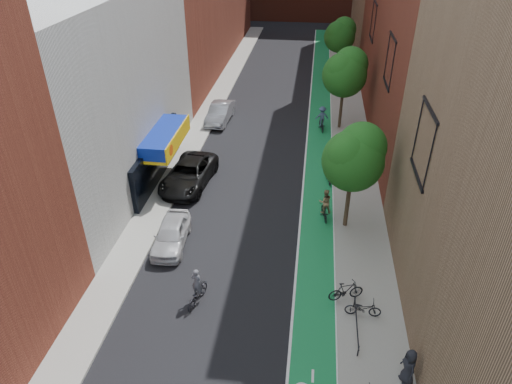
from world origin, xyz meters
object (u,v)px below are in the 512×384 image
(parked_car_silver, at_px, (220,113))
(cyclist_lead, at_px, (197,292))
(cyclist_lane_mid, at_px, (330,170))
(parked_car_white, at_px, (171,234))
(parked_car_black, at_px, (189,174))
(cyclist_lane_near, at_px, (325,206))
(pedestrian, at_px, (409,366))
(cyclist_lane_far, at_px, (322,120))

(parked_car_silver, xyz_separation_m, cyclist_lead, (3.09, -21.13, -0.15))
(parked_car_silver, relative_size, cyclist_lane_mid, 2.17)
(parked_car_white, bearing_deg, parked_car_black, 92.10)
(cyclist_lane_near, relative_size, pedestrian, 1.16)
(parked_car_silver, relative_size, pedestrian, 2.87)
(cyclist_lane_mid, height_order, cyclist_lane_far, cyclist_lane_mid)
(parked_car_black, xyz_separation_m, cyclist_lane_far, (8.71, 10.03, 0.09))
(parked_car_white, bearing_deg, cyclist_lane_mid, 39.42)
(cyclist_lane_near, bearing_deg, cyclist_lead, 40.89)
(cyclist_lead, distance_m, cyclist_lane_far, 21.21)
(cyclist_lane_mid, relative_size, pedestrian, 1.32)
(parked_car_black, bearing_deg, cyclist_lead, -67.84)
(parked_car_black, bearing_deg, cyclist_lane_far, 54.67)
(cyclist_lane_near, bearing_deg, cyclist_lane_mid, -105.70)
(cyclist_lane_near, height_order, cyclist_lane_far, cyclist_lane_far)
(cyclist_lane_mid, bearing_deg, pedestrian, 96.09)
(cyclist_lead, bearing_deg, parked_car_silver, -67.09)
(parked_car_black, xyz_separation_m, cyclist_lead, (3.09, -10.42, -0.17))
(parked_car_black, height_order, cyclist_lane_mid, cyclist_lane_mid)
(parked_car_black, relative_size, parked_car_silver, 1.22)
(cyclist_lead, relative_size, pedestrian, 1.16)
(cyclist_lane_mid, bearing_deg, cyclist_lane_near, 81.31)
(parked_car_white, bearing_deg, cyclist_lane_near, 19.82)
(pedestrian, bearing_deg, parked_car_white, -138.29)
(parked_car_black, height_order, parked_car_silver, parked_car_black)
(parked_car_black, distance_m, cyclist_lane_far, 13.29)
(parked_car_black, relative_size, cyclist_lane_mid, 2.64)
(parked_car_silver, bearing_deg, cyclist_lane_far, -0.84)
(cyclist_lane_far, height_order, pedestrian, cyclist_lane_far)
(pedestrian, bearing_deg, cyclist_lead, -125.56)
(parked_car_black, relative_size, cyclist_lane_far, 2.82)
(parked_car_white, xyz_separation_m, cyclist_lane_mid, (8.64, 8.12, 0.11))
(cyclist_lead, height_order, cyclist_lane_far, cyclist_lane_far)
(parked_car_silver, relative_size, cyclist_lane_far, 2.32)
(parked_car_white, distance_m, parked_car_silver, 17.10)
(parked_car_silver, bearing_deg, cyclist_lead, -78.09)
(cyclist_lead, xyz_separation_m, cyclist_lane_near, (5.89, 7.68, 0.19))
(cyclist_lead, bearing_deg, cyclist_lane_far, -90.78)
(parked_car_white, height_order, parked_car_black, parked_car_black)
(parked_car_white, relative_size, cyclist_lane_near, 2.15)
(parked_car_black, xyz_separation_m, parked_car_silver, (0.00, 10.70, -0.02))
(cyclist_lane_mid, bearing_deg, parked_car_black, 5.97)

